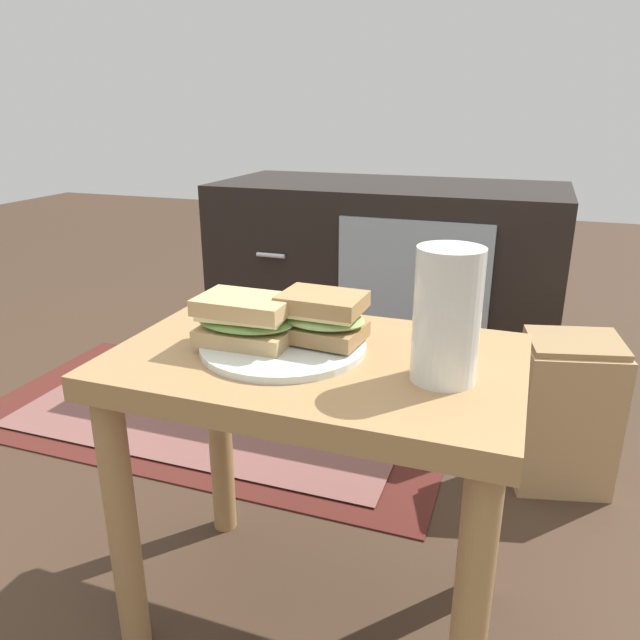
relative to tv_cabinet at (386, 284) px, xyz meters
name	(u,v)px	position (x,y,z in m)	size (l,w,h in m)	color
ground_plane	(317,612)	(0.13, -0.95, -0.29)	(8.00, 8.00, 0.00)	#3D2B1E
side_table	(317,412)	(0.13, -0.95, 0.08)	(0.56, 0.36, 0.46)	#A37A4C
tv_cabinet	(386,284)	(0.00, 0.00, 0.00)	(0.96, 0.46, 0.58)	black
area_rug	(216,412)	(-0.36, -0.40, -0.29)	(1.24, 0.64, 0.01)	#4C1E19
plate	(285,345)	(0.08, -0.94, 0.17)	(0.23, 0.23, 0.01)	silver
sandwich_front	(245,320)	(0.03, -0.96, 0.21)	(0.14, 0.09, 0.07)	tan
sandwich_back	(323,317)	(0.13, -0.92, 0.22)	(0.13, 0.10, 0.07)	#9E7A4C
beer_glass	(447,318)	(0.30, -0.97, 0.25)	(0.08, 0.08, 0.17)	silver
coaster	(225,310)	(-0.08, -0.83, 0.17)	(0.09, 0.09, 0.01)	#332D28
paper_bag	(565,414)	(0.50, -0.42, -0.12)	(0.22, 0.19, 0.34)	tan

